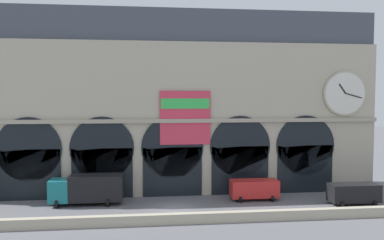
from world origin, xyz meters
name	(u,v)px	position (x,y,z in m)	size (l,w,h in m)	color
ground_plane	(176,208)	(0.00, 0.00, 0.00)	(200.00, 200.00, 0.00)	slate
quay_parapet_wall	(179,219)	(0.00, -4.78, 0.47)	(90.00, 0.70, 0.94)	#B2A891
station_building	(171,104)	(0.03, 7.66, 10.43)	(48.67, 5.74, 21.42)	#B2A891
box_truck_midwest	(88,188)	(-9.09, 2.53, 1.70)	(7.50, 2.91, 3.12)	#19727A
van_mideast	(254,189)	(8.83, 2.36, 1.25)	(5.20, 2.48, 2.20)	red
van_east	(354,193)	(18.75, -0.63, 1.25)	(5.20, 2.48, 2.20)	black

